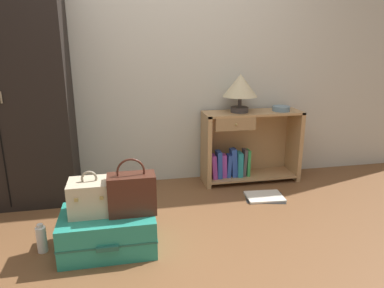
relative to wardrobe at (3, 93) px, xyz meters
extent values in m
plane|color=brown|center=(1.31, -1.20, -0.96)|extent=(9.00, 9.00, 0.00)
cube|color=beige|center=(1.31, 0.30, 0.34)|extent=(6.40, 0.10, 2.60)
cube|color=black|center=(0.00, 0.00, 0.00)|extent=(1.04, 0.45, 1.92)
cylinder|color=gray|center=(0.05, -0.24, 0.00)|extent=(0.01, 0.01, 0.09)
cube|color=tan|center=(1.72, 0.06, -0.60)|extent=(0.04, 0.31, 0.71)
cube|color=tan|center=(2.65, 0.06, -0.60)|extent=(0.04, 0.31, 0.71)
cube|color=tan|center=(2.19, 0.06, -0.26)|extent=(0.97, 0.31, 0.02)
cube|color=tan|center=(2.19, 0.06, -0.91)|extent=(0.89, 0.31, 0.02)
cube|color=tan|center=(2.19, 0.21, -0.60)|extent=(0.89, 0.01, 0.69)
cube|color=#9D7950|center=(1.97, -0.08, -0.33)|extent=(0.39, 0.02, 0.12)
sphere|color=#9E844C|center=(1.97, -0.10, -0.33)|extent=(0.02, 0.02, 0.02)
cube|color=purple|center=(1.80, 0.04, -0.78)|extent=(0.06, 0.12, 0.24)
cube|color=#2D51B2|center=(1.85, 0.04, -0.76)|extent=(0.05, 0.12, 0.27)
cube|color=purple|center=(1.90, 0.04, -0.78)|extent=(0.06, 0.08, 0.24)
cube|color=#2D51B2|center=(1.95, 0.04, -0.78)|extent=(0.05, 0.09, 0.23)
cube|color=#2D51B2|center=(2.00, 0.04, -0.75)|extent=(0.07, 0.09, 0.29)
cube|color=teal|center=(2.06, 0.04, -0.77)|extent=(0.06, 0.13, 0.25)
cube|color=#4C474C|center=(2.11, 0.04, -0.76)|extent=(0.04, 0.10, 0.28)
cube|color=green|center=(2.15, 0.04, -0.76)|extent=(0.03, 0.10, 0.27)
cylinder|color=#3D3838|center=(2.05, 0.06, -0.22)|extent=(0.17, 0.17, 0.05)
cylinder|color=#3D3838|center=(2.05, 0.06, -0.15)|extent=(0.04, 0.04, 0.10)
cone|color=beige|center=(2.05, 0.06, 0.01)|extent=(0.33, 0.33, 0.21)
cylinder|color=slate|center=(2.47, 0.04, -0.23)|extent=(0.17, 0.17, 0.05)
cube|color=teal|center=(0.81, -0.92, -0.83)|extent=(0.62, 0.44, 0.27)
cube|color=#235E52|center=(0.81, -0.92, -0.83)|extent=(0.63, 0.44, 0.01)
cube|color=#235E52|center=(0.81, -1.15, -0.83)|extent=(0.14, 0.02, 0.03)
cube|color=beige|center=(0.71, -0.90, -0.58)|extent=(0.28, 0.22, 0.23)
torus|color=gray|center=(0.71, -0.90, -0.45)|extent=(0.11, 0.02, 0.11)
cube|color=tan|center=(0.63, -1.02, -0.54)|extent=(0.02, 0.01, 0.02)
cube|color=tan|center=(0.78, -1.02, -0.54)|extent=(0.02, 0.01, 0.02)
cube|color=#472319|center=(0.98, -0.96, -0.56)|extent=(0.31, 0.16, 0.27)
torus|color=#472319|center=(0.98, -0.96, -0.40)|extent=(0.19, 0.01, 0.19)
cylinder|color=white|center=(0.37, -0.88, -0.87)|extent=(0.07, 0.07, 0.18)
cylinder|color=silver|center=(0.37, -0.88, -0.77)|extent=(0.04, 0.04, 0.02)
cube|color=white|center=(2.17, -0.37, -0.95)|extent=(0.35, 0.27, 0.02)
cube|color=black|center=(2.17, -0.37, -0.96)|extent=(0.40, 0.34, 0.01)
camera|label=1|loc=(0.94, -3.14, 0.41)|focal=33.17mm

